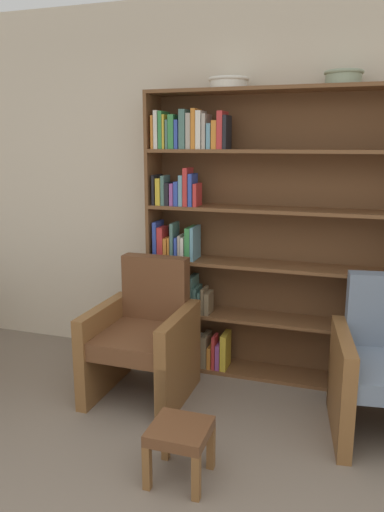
{
  "coord_description": "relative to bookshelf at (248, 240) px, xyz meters",
  "views": [
    {
      "loc": [
        0.44,
        -1.02,
        1.72
      ],
      "look_at": [
        -0.61,
        2.19,
        0.95
      ],
      "focal_mm": 35.0,
      "sensor_mm": 36.0,
      "label": 1
    }
  ],
  "objects": [
    {
      "name": "wall_back",
      "position": [
        0.28,
        0.18,
        0.35
      ],
      "size": [
        12.0,
        0.06,
        2.75
      ],
      "color": "beige",
      "rests_on": "ground"
    },
    {
      "name": "bowl_olive",
      "position": [
        -0.16,
        -0.01,
        1.1
      ],
      "size": [
        0.28,
        0.28,
        0.08
      ],
      "color": "silver",
      "rests_on": "bookshelf"
    },
    {
      "name": "footstool",
      "position": [
        -0.05,
        -1.36,
        -0.79
      ],
      "size": [
        0.3,
        0.3,
        0.3
      ],
      "color": "brown",
      "rests_on": "ground"
    },
    {
      "name": "armchair_leather",
      "position": [
        -0.6,
        -0.56,
        -0.62
      ],
      "size": [
        0.65,
        0.69,
        0.93
      ],
      "rotation": [
        0.0,
        0.0,
        3.13
      ],
      "color": "brown",
      "rests_on": "ground"
    },
    {
      "name": "bowl_copper",
      "position": [
        0.6,
        -0.01,
        1.11
      ],
      "size": [
        0.25,
        0.25,
        0.09
      ],
      "color": "gray",
      "rests_on": "bookshelf"
    },
    {
      "name": "bookshelf",
      "position": [
        0.0,
        0.0,
        0.0
      ],
      "size": [
        1.88,
        0.3,
        2.08
      ],
      "color": "brown",
      "rests_on": "ground"
    }
  ]
}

